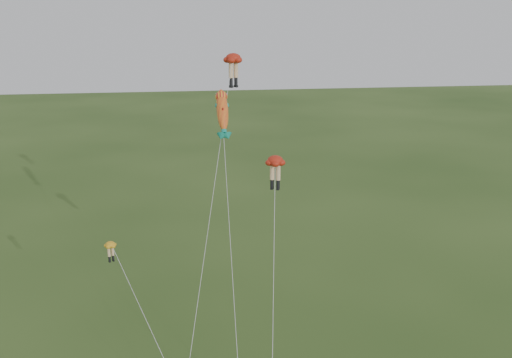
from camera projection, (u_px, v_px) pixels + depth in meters
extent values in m
ellipsoid|color=#B22312|center=(233.00, 58.00, 41.15)|extent=(1.98, 1.98, 0.72)
cylinder|color=#F2C28F|center=(231.00, 70.00, 41.26)|extent=(0.32, 0.32, 1.10)
cylinder|color=black|center=(231.00, 82.00, 41.49)|extent=(0.25, 0.25, 0.55)
cube|color=black|center=(231.00, 87.00, 41.59)|extent=(0.32, 0.37, 0.16)
cylinder|color=#F2C28F|center=(236.00, 70.00, 41.52)|extent=(0.32, 0.32, 1.10)
cylinder|color=black|center=(236.00, 81.00, 41.76)|extent=(0.25, 0.25, 0.55)
cube|color=black|center=(236.00, 86.00, 41.86)|extent=(0.32, 0.37, 0.16)
cylinder|color=silver|center=(209.00, 221.00, 37.21)|extent=(4.82, 13.51, 20.54)
ellipsoid|color=#B22312|center=(275.00, 160.00, 35.99)|extent=(1.75, 1.75, 0.66)
cylinder|color=#F2C28F|center=(272.00, 172.00, 36.27)|extent=(0.29, 0.29, 1.00)
cylinder|color=black|center=(272.00, 183.00, 36.48)|extent=(0.23, 0.23, 0.50)
cube|color=black|center=(272.00, 188.00, 36.57)|extent=(0.27, 0.33, 0.15)
cylinder|color=#F2C28F|center=(278.00, 172.00, 36.15)|extent=(0.29, 0.29, 1.00)
cylinder|color=black|center=(278.00, 184.00, 36.36)|extent=(0.23, 0.23, 0.50)
cube|color=black|center=(278.00, 189.00, 36.45)|extent=(0.27, 0.33, 0.15)
cylinder|color=silver|center=(273.00, 292.00, 33.99)|extent=(1.57, 8.18, 14.68)
ellipsoid|color=gold|center=(110.00, 244.00, 36.52)|extent=(1.11, 1.11, 0.41)
cylinder|color=#F2C28F|center=(109.00, 252.00, 36.58)|extent=(0.18, 0.18, 0.62)
cylinder|color=black|center=(109.00, 259.00, 36.72)|extent=(0.14, 0.14, 0.31)
cube|color=black|center=(110.00, 261.00, 36.77)|extent=(0.18, 0.21, 0.09)
cylinder|color=#F2C28F|center=(113.00, 251.00, 36.73)|extent=(0.18, 0.18, 0.62)
cylinder|color=black|center=(113.00, 258.00, 36.86)|extent=(0.14, 0.14, 0.31)
cube|color=black|center=(113.00, 260.00, 36.92)|extent=(0.18, 0.21, 0.09)
cylinder|color=silver|center=(154.00, 337.00, 34.16)|extent=(5.37, 8.40, 9.26)
ellipsoid|color=#FFA220|center=(222.00, 110.00, 39.38)|extent=(0.90, 2.76, 3.12)
sphere|color=#FFA220|center=(222.00, 110.00, 39.38)|extent=(0.90, 1.27, 1.27)
cone|color=#16907A|center=(222.00, 110.00, 39.38)|extent=(0.70, 1.22, 1.17)
cone|color=#16907A|center=(222.00, 110.00, 39.38)|extent=(0.70, 1.22, 1.17)
cone|color=#16907A|center=(222.00, 110.00, 39.38)|extent=(0.40, 0.68, 0.66)
cone|color=#16907A|center=(222.00, 110.00, 39.38)|extent=(0.40, 0.68, 0.66)
cone|color=#B3121A|center=(222.00, 110.00, 39.38)|extent=(0.44, 0.67, 0.66)
cylinder|color=silver|center=(232.00, 261.00, 35.54)|extent=(0.28, 13.07, 16.89)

